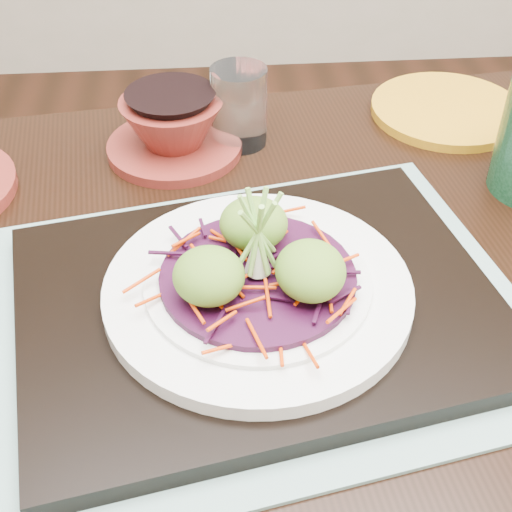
{
  "coord_description": "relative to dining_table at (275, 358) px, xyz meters",
  "views": [
    {
      "loc": [
        -0.09,
        -0.48,
        1.18
      ],
      "look_at": [
        -0.05,
        -0.0,
        0.77
      ],
      "focal_mm": 50.0,
      "sensor_mm": 36.0,
      "label": 1
    }
  ],
  "objects": [
    {
      "name": "cabbage_bed",
      "position": [
        -0.02,
        -0.03,
        0.14
      ],
      "size": [
        0.17,
        0.17,
        0.01
      ],
      "primitive_type": "cylinder",
      "color": "#380B29",
      "rests_on": "white_plate"
    },
    {
      "name": "carrot_julienne",
      "position": [
        -0.02,
        -0.03,
        0.15
      ],
      "size": [
        0.21,
        0.21,
        0.01
      ],
      "primitive_type": null,
      "color": "red",
      "rests_on": "cabbage_bed"
    },
    {
      "name": "serving_tray",
      "position": [
        -0.02,
        -0.03,
        0.11
      ],
      "size": [
        0.47,
        0.39,
        0.02
      ],
      "primitive_type": "cube",
      "rotation": [
        0.0,
        0.0,
        0.19
      ],
      "color": "black",
      "rests_on": "placemat"
    },
    {
      "name": "water_glass",
      "position": [
        -0.02,
        0.27,
        0.14
      ],
      "size": [
        0.08,
        0.08,
        0.1
      ],
      "primitive_type": "cylinder",
      "rotation": [
        0.0,
        0.0,
        -0.15
      ],
      "color": "white",
      "rests_on": "dining_table"
    },
    {
      "name": "terracotta_bowl_set",
      "position": [
        -0.1,
        0.25,
        0.12
      ],
      "size": [
        0.17,
        0.17,
        0.07
      ],
      "rotation": [
        0.0,
        0.0,
        0.07
      ],
      "color": "maroon",
      "rests_on": "dining_table"
    },
    {
      "name": "white_plate",
      "position": [
        -0.02,
        -0.03,
        0.13
      ],
      "size": [
        0.27,
        0.27,
        0.02
      ],
      "color": "silver",
      "rests_on": "serving_tray"
    },
    {
      "name": "yellow_plate",
      "position": [
        0.25,
        0.32,
        0.1
      ],
      "size": [
        0.22,
        0.22,
        0.01
      ],
      "primitive_type": "cylinder",
      "rotation": [
        0.0,
        0.0,
        0.13
      ],
      "color": "#B47914",
      "rests_on": "dining_table"
    },
    {
      "name": "dining_table",
      "position": [
        0.0,
        0.0,
        0.0
      ],
      "size": [
        1.23,
        0.89,
        0.72
      ],
      "rotation": [
        0.0,
        0.0,
        0.11
      ],
      "color": "black",
      "rests_on": "ground"
    },
    {
      "name": "scallion_garnish",
      "position": [
        -0.02,
        -0.03,
        0.19
      ],
      "size": [
        0.06,
        0.06,
        0.09
      ],
      "primitive_type": null,
      "color": "#7EB94A",
      "rests_on": "cabbage_bed"
    },
    {
      "name": "placemat",
      "position": [
        -0.02,
        -0.03,
        0.1
      ],
      "size": [
        0.54,
        0.46,
        0.0
      ],
      "primitive_type": "cube",
      "rotation": [
        0.0,
        0.0,
        0.19
      ],
      "color": "gray",
      "rests_on": "dining_table"
    },
    {
      "name": "guacamole_scoops",
      "position": [
        -0.02,
        -0.03,
        0.16
      ],
      "size": [
        0.15,
        0.13,
        0.05
      ],
      "color": "olive",
      "rests_on": "cabbage_bed"
    }
  ]
}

